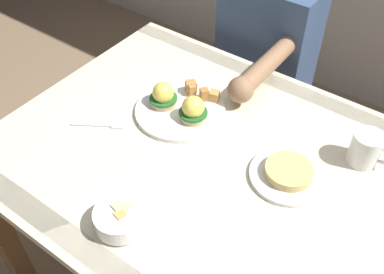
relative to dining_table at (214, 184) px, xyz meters
The scene contains 7 objects.
dining_table is the anchor object (origin of this frame).
eggs_benedict_plate 0.25m from the dining_table, 152.60° to the left, with size 0.27×0.27×0.09m.
fruit_bowl 0.34m from the dining_table, 101.07° to the right, with size 0.12×0.12×0.06m.
coffee_mug 0.42m from the dining_table, 34.90° to the left, with size 0.11×0.08×0.09m.
fork 0.37m from the dining_table, 166.10° to the right, with size 0.14×0.10×0.00m.
side_plate 0.23m from the dining_table, 17.30° to the left, with size 0.20×0.20×0.04m.
diner_person 0.63m from the dining_table, 106.83° to the left, with size 0.34×0.54×1.14m.
Camera 1 is at (0.43, -0.69, 1.62)m, focal length 41.48 mm.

